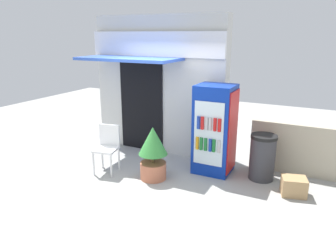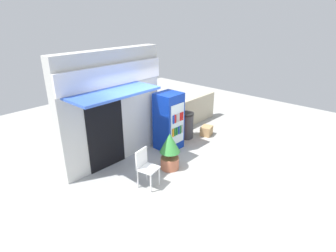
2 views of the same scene
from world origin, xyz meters
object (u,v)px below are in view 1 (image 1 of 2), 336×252
object	(u,v)px
trash_bin	(262,157)
drink_cooler	(215,129)
potted_plant_near_shop	(153,151)
cardboard_box	(294,186)
plastic_chair	(108,145)

from	to	relation	value
trash_bin	drink_cooler	bearing A→B (deg)	-175.82
potted_plant_near_shop	trash_bin	size ratio (longest dim) A/B	1.17
potted_plant_near_shop	trash_bin	world-z (taller)	potted_plant_near_shop
potted_plant_near_shop	trash_bin	bearing A→B (deg)	26.31
trash_bin	cardboard_box	world-z (taller)	trash_bin
plastic_chair	trash_bin	distance (m)	2.97
drink_cooler	trash_bin	size ratio (longest dim) A/B	2.00
trash_bin	cardboard_box	distance (m)	0.78
potted_plant_near_shop	plastic_chair	bearing A→B (deg)	-174.44
plastic_chair	cardboard_box	xyz separation A→B (m)	(3.42, 0.60, -0.39)
potted_plant_near_shop	drink_cooler	bearing A→B (deg)	42.82
plastic_chair	potted_plant_near_shop	bearing A→B (deg)	5.56
drink_cooler	trash_bin	distance (m)	1.02
potted_plant_near_shop	cardboard_box	world-z (taller)	potted_plant_near_shop
plastic_chair	drink_cooler	bearing A→B (deg)	26.42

